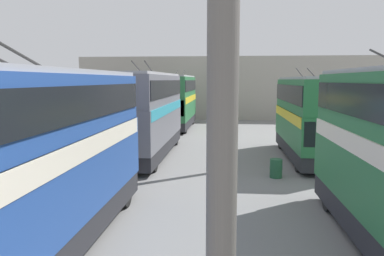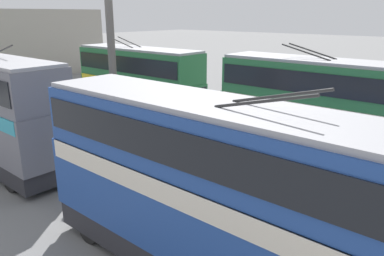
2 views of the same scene
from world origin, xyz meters
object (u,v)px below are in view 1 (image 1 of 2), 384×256
bus_right_mid (149,109)px  bus_right_far (178,98)px  bus_left_far (308,113)px  bus_right_near (40,152)px  oil_drum (276,168)px

bus_right_mid → bus_right_far: (13.66, 0.00, -0.00)m
bus_left_far → bus_right_mid: 9.57m
bus_left_far → bus_right_near: size_ratio=0.87×
bus_right_far → oil_drum: bearing=-158.4°
bus_right_mid → oil_drum: size_ratio=12.09×
bus_left_far → bus_right_far: size_ratio=0.97×
oil_drum → bus_right_near: bearing=141.2°
bus_right_mid → bus_right_far: bearing=0.0°
bus_right_near → oil_drum: size_ratio=12.05×
bus_left_far → bus_right_mid: (-0.10, 9.57, 0.16)m
bus_right_mid → bus_right_far: bus_right_far is taller
bus_left_far → bus_right_near: bus_right_near is taller
bus_right_mid → oil_drum: 8.85m
bus_right_near → bus_left_far: bearing=-35.2°
bus_right_mid → oil_drum: (-4.52, -7.20, -2.47)m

